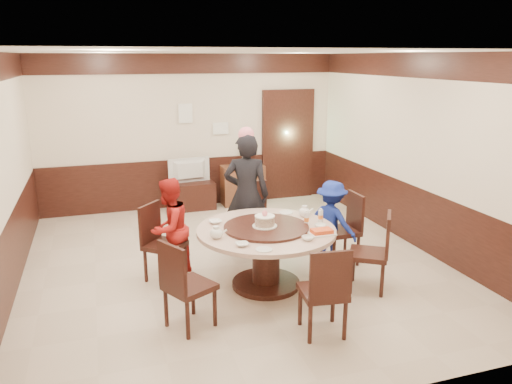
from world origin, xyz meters
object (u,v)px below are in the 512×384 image
object	(u,v)px
person_blue	(331,222)
banquet_table	(266,245)
shrimp_platter	(322,232)
thermos	(245,156)
person_red	(169,228)
tv_stand	(191,196)
television	(190,171)
person_standing	(247,195)
side_cabinet	(243,185)
birthday_cake	(265,221)

from	to	relation	value
person_blue	banquet_table	bearing A→B (deg)	78.63
shrimp_platter	thermos	world-z (taller)	thermos
person_red	tv_stand	xyz separation A→B (m)	(0.81, 2.84, -0.40)
banquet_table	person_blue	distance (m)	1.18
person_red	television	xyz separation A→B (m)	(0.81, 2.84, 0.08)
person_standing	tv_stand	size ratio (longest dim) A/B	2.05
person_red	side_cabinet	xyz separation A→B (m)	(1.81, 2.87, -0.27)
person_standing	person_red	distance (m)	1.25
birthday_cake	side_cabinet	distance (m)	3.64
banquet_table	thermos	xyz separation A→B (m)	(0.79, 3.52, 0.41)
side_cabinet	banquet_table	bearing A→B (deg)	-101.87
person_standing	person_red	xyz separation A→B (m)	(-1.15, -0.43, -0.22)
side_cabinet	person_red	bearing A→B (deg)	-122.27
person_blue	thermos	world-z (taller)	person_blue
person_blue	television	size ratio (longest dim) A/B	1.47
person_red	person_blue	size ratio (longest dim) A/B	1.13
person_blue	tv_stand	distance (m)	3.35
thermos	banquet_table	bearing A→B (deg)	-102.70
television	thermos	bearing A→B (deg)	174.05
banquet_table	tv_stand	size ratio (longest dim) A/B	1.97
tv_stand	shrimp_platter	bearing A→B (deg)	-78.25
tv_stand	birthday_cake	bearing A→B (deg)	-86.05
birthday_cake	television	world-z (taller)	birthday_cake
birthday_cake	person_blue	bearing A→B (deg)	22.09
shrimp_platter	person_standing	bearing A→B (deg)	107.25
person_standing	shrimp_platter	world-z (taller)	person_standing
banquet_table	television	distance (m)	3.51
person_red	thermos	xyz separation A→B (m)	(1.86, 2.87, 0.29)
person_red	thermos	distance (m)	3.43
person_standing	person_blue	xyz separation A→B (m)	(1.01, -0.65, -0.30)
side_cabinet	tv_stand	bearing A→B (deg)	-178.29
person_standing	person_blue	size ratio (longest dim) A/B	1.52
person_standing	thermos	xyz separation A→B (m)	(0.71, 2.43, 0.07)
birthday_cake	side_cabinet	world-z (taller)	birthday_cake
television	thermos	xyz separation A→B (m)	(1.06, 0.03, 0.21)
banquet_table	tv_stand	distance (m)	3.51
birthday_cake	television	distance (m)	3.51
banquet_table	television	world-z (taller)	television
shrimp_platter	thermos	size ratio (longest dim) A/B	0.79
birthday_cake	thermos	xyz separation A→B (m)	(0.82, 3.53, 0.09)
birthday_cake	thermos	world-z (taller)	thermos
person_blue	side_cabinet	xyz separation A→B (m)	(-0.35, 3.08, -0.20)
person_standing	thermos	bearing A→B (deg)	-85.28
person_red	side_cabinet	size ratio (longest dim) A/B	1.62
person_standing	side_cabinet	size ratio (longest dim) A/B	2.17
tv_stand	side_cabinet	size ratio (longest dim) A/B	1.06
thermos	birthday_cake	bearing A→B (deg)	-103.01
person_standing	side_cabinet	distance (m)	2.57
person_red	birthday_cake	xyz separation A→B (m)	(1.05, -0.66, 0.20)
banquet_table	shrimp_platter	world-z (taller)	shrimp_platter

